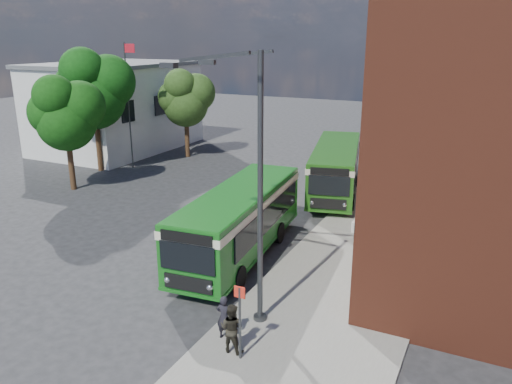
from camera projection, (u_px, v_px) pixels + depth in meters
The scene contains 14 objects.
ground at pixel (169, 270), 20.93m from camera, with size 120.00×120.00×0.00m, color #28282B.
pavement at pixel (379, 231), 24.85m from camera, with size 6.00×48.00×0.15m, color gray.
kerb_line at pixel (321, 223), 26.14m from camera, with size 0.12×48.00×0.01m, color beige.
white_building at pixel (117, 106), 42.82m from camera, with size 9.40×13.40×7.30m.
flagpole at pixel (129, 101), 35.83m from camera, with size 0.95×0.10×9.00m.
street_lamp at pixel (250, 188), 15.77m from camera, with size 2.96×2.38×9.00m.
bus_stop_sign at pixel (240, 318), 14.54m from camera, with size 0.35×0.08×2.52m.
bus_front at pixel (239, 217), 21.78m from camera, with size 3.45×9.92×3.02m.
bus_rear at pixel (336, 165), 30.61m from camera, with size 4.79×10.34×3.02m.
pedestrian_a at pixel (224, 317), 15.70m from camera, with size 0.55×0.36×1.49m, color black.
pedestrian_b at pixel (232, 328), 15.06m from camera, with size 0.77×0.60×1.57m, color black.
tree_left at pixel (65, 113), 30.49m from camera, with size 4.30×4.09×7.26m.
tree_mid at pixel (93, 88), 34.69m from camera, with size 5.18×4.92×8.74m.
tree_right at pixel (186, 98), 39.25m from camera, with size 4.18×3.97×7.05m.
Camera 1 is at (11.62, -15.49, 9.35)m, focal length 35.00 mm.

